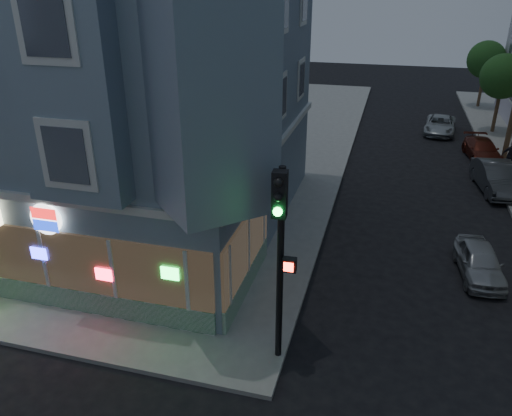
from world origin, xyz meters
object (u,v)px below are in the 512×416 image
at_px(parked_car_a, 480,262).
at_px(traffic_signal, 281,237).
at_px(parked_car_d, 440,125).
at_px(street_tree_far, 486,60).
at_px(parked_car_c, 482,150).
at_px(pedestrian_b, 511,156).
at_px(parked_car_b, 496,178).
at_px(street_tree_near, 503,77).

relative_size(parked_car_a, traffic_signal, 0.60).
relative_size(parked_car_a, parked_car_d, 0.80).
height_order(street_tree_far, parked_car_c, street_tree_far).
relative_size(parked_car_c, parked_car_d, 0.94).
xyz_separation_m(pedestrian_b, parked_car_b, (-1.16, -3.03, -0.28)).
bearing_deg(parked_car_b, parked_car_a, -109.56).
bearing_deg(parked_car_c, parked_car_d, 104.55).
relative_size(street_tree_near, parked_car_a, 1.55).
bearing_deg(parked_car_d, pedestrian_b, -59.82).
relative_size(street_tree_near, parked_car_c, 1.32).
distance_m(street_tree_far, pedestrian_b, 16.57).
bearing_deg(parked_car_b, pedestrian_b, 61.37).
xyz_separation_m(street_tree_far, parked_car_c, (-1.50, -14.14, -3.35)).
bearing_deg(parked_car_c, pedestrian_b, -69.31).
height_order(street_tree_near, parked_car_c, street_tree_near).
xyz_separation_m(street_tree_near, parked_car_d, (-3.60, -0.94, -3.34)).
bearing_deg(parked_car_c, street_tree_near, 68.82).
xyz_separation_m(street_tree_far, traffic_signal, (-9.38, -34.53, 0.05)).
xyz_separation_m(parked_car_d, traffic_signal, (-5.78, -25.59, 3.39)).
relative_size(street_tree_far, parked_car_d, 1.23).
xyz_separation_m(street_tree_far, pedestrian_b, (-0.34, -16.31, -2.93)).
height_order(pedestrian_b, parked_car_a, pedestrian_b).
bearing_deg(street_tree_near, parked_car_a, -99.43).
relative_size(parked_car_b, parked_car_d, 1.03).
height_order(street_tree_near, pedestrian_b, street_tree_near).
bearing_deg(pedestrian_b, parked_car_a, 82.83).
bearing_deg(street_tree_far, parked_car_d, -111.94).
bearing_deg(street_tree_near, parked_car_d, -165.38).
relative_size(parked_car_c, traffic_signal, 0.71).
bearing_deg(parked_car_c, parked_car_a, -104.96).
bearing_deg(traffic_signal, parked_car_b, 59.36).
bearing_deg(parked_car_b, street_tree_far, 77.85).
height_order(street_tree_far, parked_car_b, street_tree_far).
bearing_deg(parked_car_a, street_tree_near, 75.11).
bearing_deg(street_tree_far, parked_car_a, -96.78).
distance_m(street_tree_near, parked_car_b, 11.88).
distance_m(pedestrian_b, parked_car_d, 8.07).
relative_size(pedestrian_b, parked_car_c, 0.43).
xyz_separation_m(parked_car_c, traffic_signal, (-7.88, -20.39, 3.40)).
xyz_separation_m(street_tree_far, parked_car_a, (-3.35, -28.18, -3.35)).
xyz_separation_m(parked_car_b, parked_car_c, (0.00, 5.20, -0.15)).
xyz_separation_m(street_tree_far, parked_car_b, (-1.50, -19.34, -3.20)).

